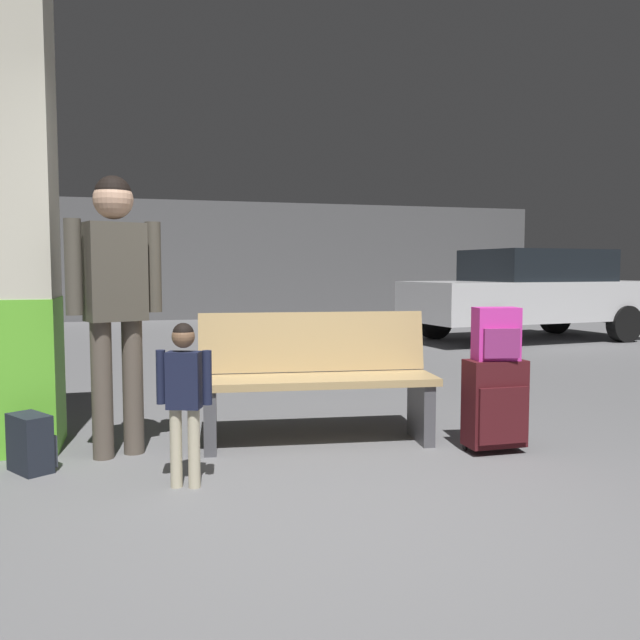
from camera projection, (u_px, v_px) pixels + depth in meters
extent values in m
cube|color=slate|center=(241.00, 385.00, 7.00)|extent=(18.00, 18.00, 0.10)
cube|color=#565658|center=(185.00, 260.00, 15.41)|extent=(18.00, 0.12, 2.80)
cube|color=#66C633|center=(14.00, 374.00, 4.32)|extent=(0.57, 0.57, 1.00)
cube|color=beige|center=(6.00, 135.00, 4.20)|extent=(0.56, 0.56, 2.09)
cube|color=tan|center=(318.00, 380.00, 4.41)|extent=(1.64, 0.62, 0.05)
cube|color=tan|center=(313.00, 342.00, 4.64)|extent=(1.60, 0.29, 0.42)
cube|color=#4C4C51|center=(210.00, 418.00, 4.32)|extent=(0.13, 0.41, 0.41)
cube|color=#4C4C51|center=(421.00, 411.00, 4.54)|extent=(0.13, 0.41, 0.41)
cube|color=#471419|center=(495.00, 403.00, 4.24)|extent=(0.38, 0.20, 0.56)
cube|color=#471419|center=(504.00, 416.00, 4.14)|extent=(0.34, 0.03, 0.36)
cube|color=#A5A5AA|center=(489.00, 360.00, 4.30)|extent=(0.14, 0.03, 0.02)
cylinder|color=black|center=(465.00, 447.00, 4.31)|extent=(0.02, 0.04, 0.04)
cylinder|color=black|center=(509.00, 444.00, 4.39)|extent=(0.02, 0.04, 0.04)
cube|color=#D833A5|center=(496.00, 334.00, 4.21)|extent=(0.30, 0.20, 0.34)
cube|color=#8E2B70|center=(502.00, 343.00, 4.12)|extent=(0.23, 0.07, 0.19)
cylinder|color=black|center=(497.00, 309.00, 4.20)|extent=(0.06, 0.03, 0.02)
cylinder|color=beige|center=(194.00, 448.00, 3.56)|extent=(0.07, 0.07, 0.44)
cylinder|color=beige|center=(176.00, 448.00, 3.57)|extent=(0.07, 0.07, 0.44)
cube|color=#191E38|center=(184.00, 380.00, 3.53)|extent=(0.20, 0.16, 0.31)
cylinder|color=#191E38|center=(207.00, 378.00, 3.52)|extent=(0.05, 0.05, 0.29)
cylinder|color=#191E38|center=(161.00, 377.00, 3.54)|extent=(0.05, 0.05, 0.29)
sphere|color=brown|center=(183.00, 337.00, 3.51)|extent=(0.12, 0.12, 0.12)
sphere|color=black|center=(183.00, 333.00, 3.51)|extent=(0.11, 0.11, 0.11)
cylinder|color=red|center=(177.00, 374.00, 3.63)|extent=(0.06, 0.06, 0.10)
cylinder|color=red|center=(177.00, 361.00, 3.62)|extent=(0.01, 0.01, 0.06)
cylinder|color=brown|center=(133.00, 387.00, 4.21)|extent=(0.13, 0.13, 0.86)
cylinder|color=brown|center=(102.00, 390.00, 4.10)|extent=(0.13, 0.13, 0.86)
cube|color=#4C473D|center=(115.00, 272.00, 4.10)|extent=(0.40, 0.32, 0.61)
cylinder|color=#4C473D|center=(153.00, 267.00, 4.24)|extent=(0.10, 0.10, 0.58)
cylinder|color=#4C473D|center=(73.00, 267.00, 3.95)|extent=(0.10, 0.10, 0.58)
sphere|color=tan|center=(113.00, 200.00, 4.06)|extent=(0.24, 0.24, 0.24)
sphere|color=black|center=(113.00, 194.00, 4.06)|extent=(0.23, 0.23, 0.23)
cube|color=#1E232D|center=(30.00, 443.00, 3.84)|extent=(0.29, 0.32, 0.34)
cube|color=#333842|center=(46.00, 448.00, 3.92)|extent=(0.15, 0.21, 0.19)
cylinder|color=black|center=(29.00, 417.00, 3.83)|extent=(0.05, 0.06, 0.02)
cube|color=silver|center=(528.00, 300.00, 10.93)|extent=(4.27, 2.16, 0.64)
cube|color=black|center=(536.00, 266.00, 10.94)|extent=(2.26, 1.77, 0.52)
cylinder|color=black|center=(492.00, 329.00, 9.73)|extent=(0.62, 0.27, 0.60)
cylinder|color=black|center=(435.00, 321.00, 11.21)|extent=(0.62, 0.27, 0.60)
cylinder|color=black|center=(624.00, 324.00, 10.70)|extent=(0.62, 0.27, 0.60)
cylinder|color=black|center=(555.00, 317.00, 12.18)|extent=(0.62, 0.27, 0.60)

